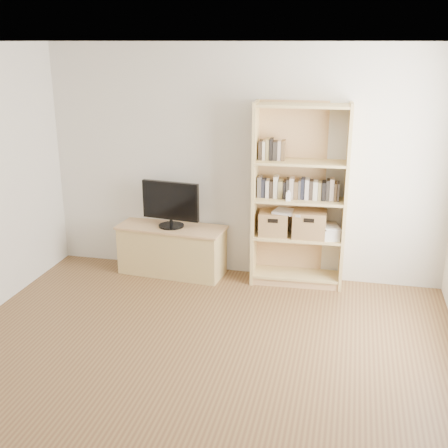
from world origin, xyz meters
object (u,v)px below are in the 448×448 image
(baby_monitor, at_px, (288,197))
(basket_right, at_px, (309,224))
(tv_stand, at_px, (172,251))
(laptop, at_px, (289,212))
(basket_left, at_px, (274,223))
(television, at_px, (171,204))
(bookshelf, at_px, (299,197))

(baby_monitor, height_order, basket_right, baby_monitor)
(tv_stand, bearing_deg, laptop, 6.17)
(tv_stand, bearing_deg, basket_left, 6.30)
(television, distance_m, baby_monitor, 1.35)
(tv_stand, height_order, television, television)
(television, relative_size, laptop, 2.11)
(baby_monitor, height_order, laptop, baby_monitor)
(bookshelf, distance_m, laptop, 0.20)
(bookshelf, bearing_deg, tv_stand, 179.23)
(basket_left, distance_m, basket_right, 0.39)
(bookshelf, xyz_separation_m, laptop, (-0.10, -0.02, -0.17))
(tv_stand, relative_size, bookshelf, 0.60)
(basket_left, height_order, basket_right, basket_right)
(tv_stand, xyz_separation_m, basket_left, (1.18, 0.03, 0.41))
(tv_stand, relative_size, basket_right, 3.38)
(television, bearing_deg, basket_right, 8.93)
(laptop, bearing_deg, basket_left, -168.08)
(baby_monitor, bearing_deg, laptop, 77.25)
(television, height_order, baby_monitor, television)
(bookshelf, bearing_deg, baby_monitor, -135.00)
(tv_stand, distance_m, television, 0.57)
(tv_stand, distance_m, basket_right, 1.63)
(bookshelf, xyz_separation_m, baby_monitor, (-0.11, -0.12, 0.03))
(tv_stand, bearing_deg, baby_monitor, 1.90)
(bookshelf, bearing_deg, laptop, -173.43)
(bookshelf, height_order, basket_left, bookshelf)
(television, xyz_separation_m, laptop, (1.34, 0.03, -0.01))
(tv_stand, height_order, baby_monitor, baby_monitor)
(laptop, bearing_deg, tv_stand, -167.12)
(baby_monitor, distance_m, basket_right, 0.42)
(laptop, bearing_deg, basket_right, 15.87)
(basket_right, bearing_deg, bookshelf, 178.99)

